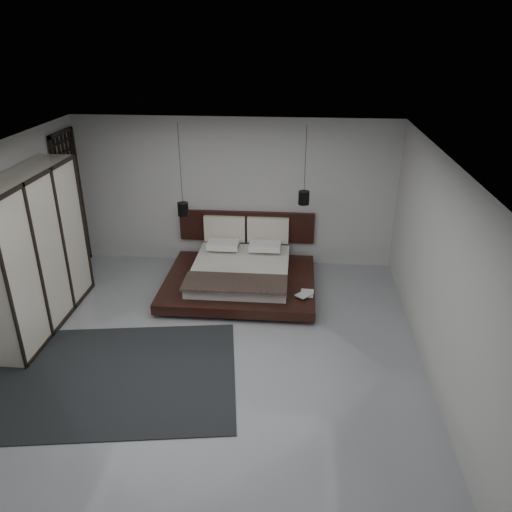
# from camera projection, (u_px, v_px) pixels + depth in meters

# --- Properties ---
(floor) EXTENTS (6.00, 6.00, 0.00)m
(floor) POSITION_uv_depth(u_px,v_px,m) (211.00, 348.00, 7.24)
(floor) COLOR #92959A
(floor) RESTS_ON ground
(ceiling) EXTENTS (6.00, 6.00, 0.00)m
(ceiling) POSITION_uv_depth(u_px,v_px,m) (202.00, 157.00, 6.07)
(ceiling) COLOR white
(ceiling) RESTS_ON wall_back
(wall_back) EXTENTS (6.00, 0.00, 6.00)m
(wall_back) POSITION_uv_depth(u_px,v_px,m) (235.00, 193.00, 9.37)
(wall_back) COLOR #B0B0AD
(wall_back) RESTS_ON floor
(wall_front) EXTENTS (6.00, 0.00, 6.00)m
(wall_front) POSITION_uv_depth(u_px,v_px,m) (140.00, 422.00, 3.94)
(wall_front) COLOR #B0B0AD
(wall_front) RESTS_ON floor
(wall_right) EXTENTS (0.00, 6.00, 6.00)m
(wall_right) POSITION_uv_depth(u_px,v_px,m) (437.00, 269.00, 6.42)
(wall_right) COLOR #B0B0AD
(wall_right) RESTS_ON floor
(lattice_screen) EXTENTS (0.05, 0.90, 2.60)m
(lattice_screen) POSITION_uv_depth(u_px,v_px,m) (72.00, 203.00, 9.14)
(lattice_screen) COLOR black
(lattice_screen) RESTS_ON floor
(bed) EXTENTS (2.59, 2.31, 1.04)m
(bed) POSITION_uv_depth(u_px,v_px,m) (241.00, 272.00, 8.84)
(bed) COLOR black
(bed) RESTS_ON floor
(book_lower) EXTENTS (0.23, 0.29, 0.03)m
(book_lower) POSITION_uv_depth(u_px,v_px,m) (301.00, 293.00, 8.20)
(book_lower) COLOR #99724C
(book_lower) RESTS_ON bed
(book_upper) EXTENTS (0.32, 0.32, 0.02)m
(book_upper) POSITION_uv_depth(u_px,v_px,m) (300.00, 293.00, 8.16)
(book_upper) COLOR #99724C
(book_upper) RESTS_ON book_lower
(pendant_left) EXTENTS (0.19, 0.19, 1.62)m
(pendant_left) POSITION_uv_depth(u_px,v_px,m) (183.00, 209.00, 8.85)
(pendant_left) COLOR black
(pendant_left) RESTS_ON ceiling
(pendant_right) EXTENTS (0.19, 0.19, 1.35)m
(pendant_right) POSITION_uv_depth(u_px,v_px,m) (304.00, 198.00, 8.57)
(pendant_right) COLOR black
(pendant_right) RESTS_ON ceiling
(wardrobe) EXTENTS (0.57, 2.43, 2.38)m
(wardrobe) POSITION_uv_depth(u_px,v_px,m) (33.00, 253.00, 7.39)
(wardrobe) COLOR beige
(wardrobe) RESTS_ON floor
(rug) EXTENTS (3.57, 2.79, 0.01)m
(rug) POSITION_uv_depth(u_px,v_px,m) (112.00, 376.00, 6.63)
(rug) COLOR black
(rug) RESTS_ON floor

